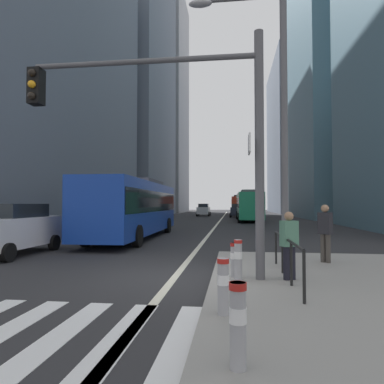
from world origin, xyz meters
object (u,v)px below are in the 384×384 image
(car_receding_far, at_px, (247,210))
(traffic_signal_gantry, at_px, (177,117))
(car_receding_near, at_px, (237,210))
(pedestrian_waiting, at_px, (289,242))
(street_lamp_post, at_px, (284,87))
(car_oncoming_mid, at_px, (204,210))
(bollard_front, at_px, (238,321))
(city_bus_blue_oncoming, at_px, (135,206))
(bollard_back, at_px, (234,258))
(city_bus_red_distant, at_px, (239,204))
(pedestrian_far, at_px, (325,230))
(sedan_white_oncoming, at_px, (12,229))
(city_bus_red_receding, at_px, (249,205))
(bollard_right, at_px, (238,258))
(bollard_left, at_px, (223,283))

(car_receding_far, distance_m, traffic_signal_gantry, 41.79)
(car_receding_near, distance_m, pedestrian_waiting, 40.69)
(street_lamp_post, bearing_deg, car_oncoming_mid, 98.09)
(bollard_front, distance_m, pedestrian_waiting, 4.67)
(city_bus_blue_oncoming, bearing_deg, bollard_back, -61.19)
(street_lamp_post, relative_size, pedestrian_waiting, 4.98)
(city_bus_red_distant, height_order, pedestrian_far, city_bus_red_distant)
(city_bus_blue_oncoming, xyz_separation_m, traffic_signal_gantry, (4.13, -10.24, 2.27))
(sedan_white_oncoming, relative_size, car_receding_far, 1.05)
(traffic_signal_gantry, bearing_deg, bollard_back, 7.43)
(sedan_white_oncoming, relative_size, traffic_signal_gantry, 0.71)
(bollard_back, bearing_deg, city_bus_red_receding, 86.76)
(bollard_back, bearing_deg, pedestrian_far, 40.77)
(car_receding_near, bearing_deg, traffic_signal_gantry, -92.65)
(bollard_front, height_order, pedestrian_far, pedestrian_far)
(street_lamp_post, height_order, bollard_back, street_lamp_post)
(city_bus_red_distant, distance_m, pedestrian_waiting, 51.39)
(bollard_right, bearing_deg, bollard_front, -90.84)
(car_receding_far, height_order, bollard_right, car_receding_far)
(city_bus_red_distant, xyz_separation_m, car_receding_near, (-0.44, -10.70, -0.85))
(city_bus_blue_oncoming, relative_size, car_receding_near, 2.78)
(sedan_white_oncoming, distance_m, bollard_left, 10.38)
(city_bus_red_distant, bearing_deg, city_bus_red_receding, -87.89)
(pedestrian_waiting, bearing_deg, city_bus_red_distant, 90.41)
(city_bus_red_receding, xyz_separation_m, bollard_front, (-1.67, -34.73, -1.17))
(sedan_white_oncoming, xyz_separation_m, car_oncoming_mid, (3.65, 41.20, -0.00))
(car_receding_far, height_order, traffic_signal_gantry, traffic_signal_gantry)
(city_bus_red_distant, xyz_separation_m, car_oncoming_mid, (-5.65, -6.53, -0.85))
(bollard_right, distance_m, bollard_back, 0.37)
(sedan_white_oncoming, relative_size, bollard_left, 4.75)
(bollard_right, height_order, bollard_back, bollard_right)
(city_bus_red_receding, height_order, bollard_back, city_bus_red_receding)
(city_bus_red_receding, height_order, bollard_right, city_bus_red_receding)
(car_oncoming_mid, bearing_deg, bollard_front, -84.50)
(city_bus_red_distant, xyz_separation_m, pedestrian_waiting, (0.37, -51.38, -0.80))
(car_receding_far, bearing_deg, city_bus_blue_oncoming, -103.53)
(bollard_right, bearing_deg, car_oncoming_mid, 96.09)
(street_lamp_post, height_order, bollard_right, street_lamp_post)
(car_receding_far, bearing_deg, bollard_left, -92.83)
(car_receding_far, bearing_deg, pedestrian_far, -88.87)
(sedan_white_oncoming, height_order, city_bus_red_receding, city_bus_red_receding)
(bollard_back, bearing_deg, car_receding_far, 87.23)
(car_receding_near, relative_size, bollard_front, 4.55)
(car_oncoming_mid, height_order, bollard_left, car_oncoming_mid)
(bollard_front, height_order, pedestrian_waiting, pedestrian_waiting)
(car_oncoming_mid, bearing_deg, traffic_signal_gantry, -85.77)
(city_bus_blue_oncoming, height_order, city_bus_red_receding, same)
(city_bus_blue_oncoming, relative_size, bollard_front, 12.66)
(car_receding_near, relative_size, traffic_signal_gantry, 0.70)
(city_bus_red_receding, bearing_deg, pedestrian_waiting, -90.78)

